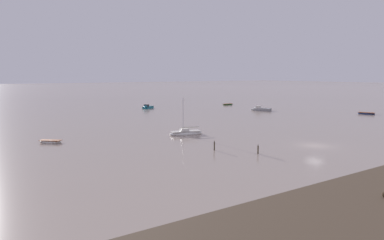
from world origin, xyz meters
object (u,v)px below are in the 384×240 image
object	(u,v)px
mooring_post_near	(258,149)
rowboat_moored_1	(228,104)
motorboat_moored_0	(259,109)
rowboat_moored_3	(366,114)
motorboat_moored_2	(147,108)
sailboat_moored_0	(186,133)
mooring_post_left	(214,146)
rowboat_moored_2	(51,142)

from	to	relation	value
mooring_post_near	rowboat_moored_1	bearing A→B (deg)	52.57
motorboat_moored_0	mooring_post_near	xyz separation A→B (m)	(-42.50, -41.91, 0.26)
motorboat_moored_0	rowboat_moored_1	world-z (taller)	motorboat_moored_0
rowboat_moored_3	motorboat_moored_2	xyz separation A→B (m)	(-40.53, 48.09, 0.10)
rowboat_moored_3	mooring_post_near	bearing A→B (deg)	87.08
motorboat_moored_2	sailboat_moored_0	bearing A→B (deg)	36.13
motorboat_moored_2	mooring_post_left	world-z (taller)	mooring_post_left
mooring_post_near	rowboat_moored_2	bearing A→B (deg)	130.60
motorboat_moored_0	motorboat_moored_2	bearing A→B (deg)	7.93
sailboat_moored_0	mooring_post_near	xyz separation A→B (m)	(-0.72, -18.54, 0.30)
sailboat_moored_0	mooring_post_left	size ratio (longest dim) A/B	4.53
rowboat_moored_1	motorboat_moored_0	bearing A→B (deg)	77.88
rowboat_moored_1	rowboat_moored_3	xyz separation A→B (m)	(11.30, -43.74, 0.01)
motorboat_moored_0	mooring_post_left	size ratio (longest dim) A/B	3.93
rowboat_moored_1	sailboat_moored_0	bearing A→B (deg)	45.00
sailboat_moored_0	rowboat_moored_2	bearing A→B (deg)	-1.38
motorboat_moored_0	rowboat_moored_1	size ratio (longest dim) A/B	1.45
rowboat_moored_2	rowboat_moored_3	world-z (taller)	rowboat_moored_3
rowboat_moored_3	sailboat_moored_0	bearing A→B (deg)	69.60
sailboat_moored_0	rowboat_moored_3	size ratio (longest dim) A/B	1.48
rowboat_moored_1	mooring_post_near	distance (m)	78.34
sailboat_moored_0	mooring_post_left	distance (m)	14.01
rowboat_moored_3	motorboat_moored_2	size ratio (longest dim) A/B	0.89
rowboat_moored_1	rowboat_moored_2	size ratio (longest dim) A/B	1.16
rowboat_moored_3	mooring_post_near	size ratio (longest dim) A/B	3.35
rowboat_moored_3	motorboat_moored_2	world-z (taller)	motorboat_moored_2
motorboat_moored_2	mooring_post_near	xyz separation A→B (m)	(-18.39, -66.56, 0.31)
mooring_post_left	motorboat_moored_0	bearing A→B (deg)	38.65
motorboat_moored_2	mooring_post_left	distance (m)	65.16
rowboat_moored_3	motorboat_moored_2	bearing A→B (deg)	19.80
motorboat_moored_0	rowboat_moored_3	world-z (taller)	motorboat_moored_0
rowboat_moored_1	mooring_post_left	xyz separation A→B (m)	(-51.07, -57.03, 0.48)
rowboat_moored_3	mooring_post_left	xyz separation A→B (m)	(-62.37, -13.29, 0.47)
sailboat_moored_0	rowboat_moored_2	size ratio (longest dim) A/B	1.95
sailboat_moored_0	rowboat_moored_2	xyz separation A→B (m)	(-21.73, 5.97, -0.14)
motorboat_moored_2	mooring_post_near	size ratio (longest dim) A/B	3.75
rowboat_moored_1	motorboat_moored_2	world-z (taller)	motorboat_moored_2
rowboat_moored_1	mooring_post_left	world-z (taller)	mooring_post_left
motorboat_moored_2	mooring_post_left	xyz separation A→B (m)	(-21.84, -61.38, 0.36)
mooring_post_left	rowboat_moored_2	bearing A→B (deg)	132.24
sailboat_moored_0	rowboat_moored_1	world-z (taller)	sailboat_moored_0
rowboat_moored_2	motorboat_moored_2	bearing A→B (deg)	-89.85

